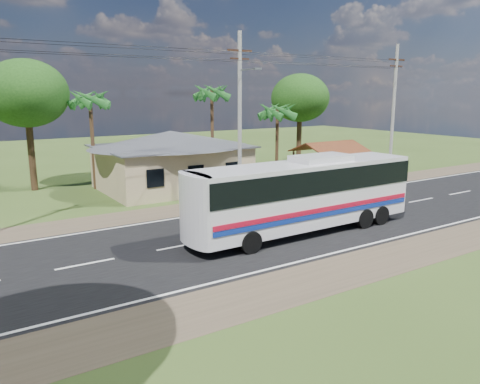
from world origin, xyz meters
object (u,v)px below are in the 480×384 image
object	(u,v)px
coach_bus	(305,189)
motorcycle	(236,199)
waiting_shed	(330,149)
person	(370,176)

from	to	relation	value
coach_bus	motorcycle	xyz separation A→B (m)	(0.13, 6.96, -1.82)
waiting_shed	coach_bus	distance (m)	14.81
coach_bus	person	world-z (taller)	coach_bus
waiting_shed	person	size ratio (longest dim) A/B	2.83
waiting_shed	coach_bus	size ratio (longest dim) A/B	0.40
waiting_shed	motorcycle	distance (m)	11.51
waiting_shed	motorcycle	world-z (taller)	waiting_shed
waiting_shed	motorcycle	size ratio (longest dim) A/B	2.96
waiting_shed	coach_bus	world-z (taller)	coach_bus
waiting_shed	motorcycle	xyz separation A→B (m)	(-10.90, -2.91, -2.27)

